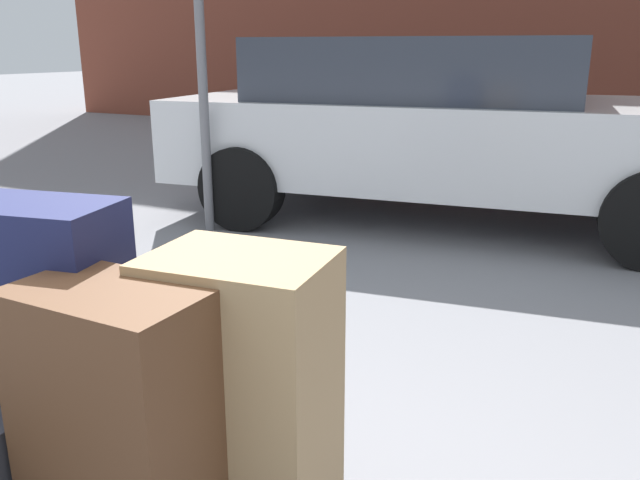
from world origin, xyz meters
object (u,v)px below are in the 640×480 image
Objects in this scene: parked_car at (441,125)px; suitcase_navy_stacked_top at (49,357)px; suitcase_tan_front_left at (243,397)px; suitcase_brown_rear_left at (122,437)px; no_parking_sign at (200,25)px.

suitcase_navy_stacked_top is at bearing -85.47° from parked_car.
suitcase_navy_stacked_top is at bearing -171.42° from suitcase_tan_front_left.
no_parking_sign is at bearing 125.04° from suitcase_brown_rear_left.
suitcase_brown_rear_left is 0.97× the size of suitcase_tan_front_left.
no_parking_sign is at bearing 109.31° from suitcase_navy_stacked_top.
parked_car is at bearing 38.92° from no_parking_sign.
suitcase_navy_stacked_top is at bearing 162.16° from suitcase_brown_rear_left.
parked_car is 1.84× the size of no_parking_sign.
suitcase_tan_front_left is 4.16m from parked_car.
suitcase_tan_front_left is (0.13, 0.21, 0.01)m from suitcase_brown_rear_left.
no_parking_sign reaches higher than suitcase_tan_front_left.
suitcase_navy_stacked_top is (-0.30, 0.11, 0.05)m from suitcase_brown_rear_left.
suitcase_tan_front_left is at bearing 2.87° from suitcase_navy_stacked_top.
parked_car is at bearing 83.48° from suitcase_navy_stacked_top.
suitcase_tan_front_left reaches higher than suitcase_brown_rear_left.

